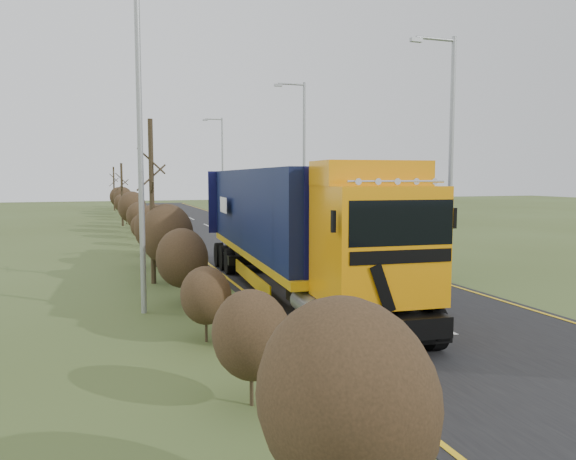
% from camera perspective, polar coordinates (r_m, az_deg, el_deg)
% --- Properties ---
extents(ground, '(160.00, 160.00, 0.00)m').
position_cam_1_polar(ground, '(19.45, 7.26, -6.35)').
color(ground, '#3E4B20').
rests_on(ground, ground).
extents(road, '(8.00, 120.00, 0.02)m').
position_cam_1_polar(road, '(28.64, -1.56, -2.50)').
color(road, black).
rests_on(road, ground).
extents(layby, '(6.00, 18.00, 0.02)m').
position_cam_1_polar(layby, '(40.17, 3.07, -0.23)').
color(layby, '#2B2826').
rests_on(layby, ground).
extents(lane_markings, '(7.52, 116.00, 0.01)m').
position_cam_1_polar(lane_markings, '(28.35, -1.38, -2.54)').
color(lane_markings, yellow).
rests_on(lane_markings, road).
extents(hedgerow, '(2.24, 102.04, 6.05)m').
position_cam_1_polar(hedgerow, '(25.21, -13.25, -0.04)').
color(hedgerow, '#2E2214').
rests_on(hedgerow, ground).
extents(lorry, '(3.36, 15.65, 4.32)m').
position_cam_1_polar(lorry, '(18.92, 0.04, 0.88)').
color(lorry, black).
rests_on(lorry, ground).
extents(car_red_hatchback, '(3.12, 4.31, 1.36)m').
position_cam_1_polar(car_red_hatchback, '(38.49, 2.22, 0.53)').
color(car_red_hatchback, '#A40823').
rests_on(car_red_hatchback, ground).
extents(car_blue_sedan, '(1.71, 4.72, 1.55)m').
position_cam_1_polar(car_blue_sedan, '(44.17, 1.13, 1.28)').
color(car_blue_sedan, '#0A0B38').
rests_on(car_blue_sedan, ground).
extents(streetlight_near, '(1.97, 0.19, 9.25)m').
position_cam_1_polar(streetlight_near, '(22.68, 16.01, 8.12)').
color(streetlight_near, '#95989A').
rests_on(streetlight_near, ground).
extents(streetlight_mid, '(2.14, 0.20, 10.09)m').
position_cam_1_polar(streetlight_mid, '(37.23, 1.44, 7.94)').
color(streetlight_mid, '#95989A').
rests_on(streetlight_mid, ground).
extents(streetlight_far, '(2.18, 0.21, 10.30)m').
position_cam_1_polar(streetlight_far, '(61.70, -6.81, 7.01)').
color(streetlight_far, '#95989A').
rests_on(streetlight_far, ground).
extents(left_pole, '(0.16, 0.16, 11.49)m').
position_cam_1_polar(left_pole, '(16.69, -14.87, 11.41)').
color(left_pole, '#95989A').
rests_on(left_pole, ground).
extents(speed_sign, '(0.67, 0.10, 2.43)m').
position_cam_1_polar(speed_sign, '(33.87, 3.09, 1.61)').
color(speed_sign, '#95989A').
rests_on(speed_sign, ground).
extents(warning_board, '(0.66, 0.11, 1.73)m').
position_cam_1_polar(warning_board, '(40.66, -0.69, 1.29)').
color(warning_board, '#95989A').
rests_on(warning_board, ground).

